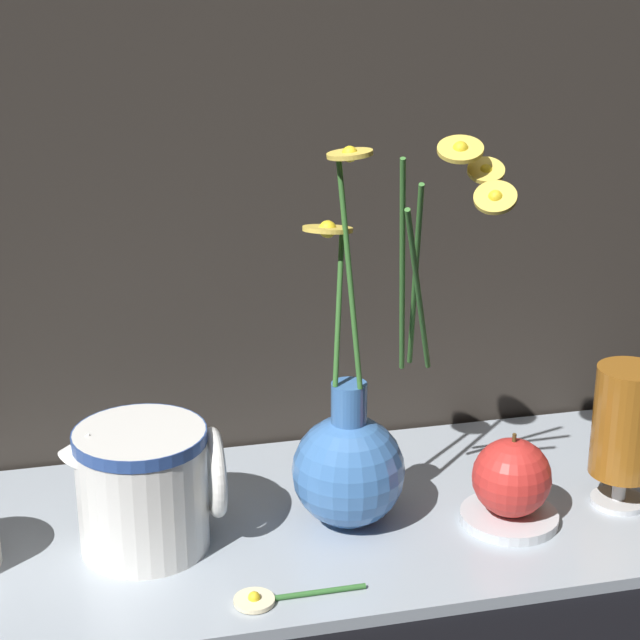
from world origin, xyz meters
The scene contains 8 objects.
ground_plane centered at (0.00, 0.00, 0.00)m, with size 6.00×6.00×0.00m, color black.
shelf centered at (0.00, 0.00, 0.01)m, with size 0.82×0.35×0.01m.
vase_with_flowers centered at (0.04, -0.02, 0.08)m, with size 0.19×0.14×0.38m.
ceramic_pitcher centered at (-0.16, -0.02, 0.08)m, with size 0.15×0.12×0.13m.
tea_glass centered at (0.31, -0.05, 0.10)m, with size 0.07×0.07×0.15m.
saucer_plate centered at (0.19, -0.05, 0.02)m, with size 0.10×0.10×0.01m.
orange_fruit centered at (0.19, -0.05, 0.06)m, with size 0.08×0.08×0.09m.
loose_daisy centered at (-0.07, -0.13, 0.02)m, with size 0.12×0.04×0.01m.
Camera 1 is at (-0.21, -0.91, 0.55)m, focal length 60.00 mm.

